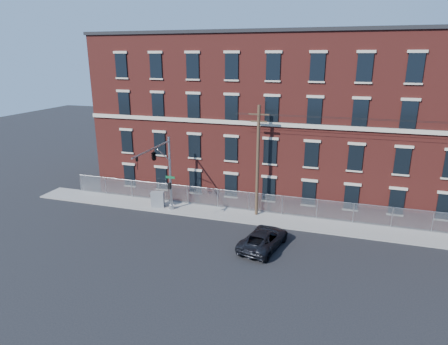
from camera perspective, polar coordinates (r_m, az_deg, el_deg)
name	(u,v)px	position (r m, az deg, el deg)	size (l,w,h in m)	color
ground	(217,239)	(31.28, -1.10, -9.85)	(140.00, 140.00, 0.00)	black
sidewalk	(372,232)	(34.62, 21.13, -8.20)	(65.00, 3.00, 0.12)	gray
mill_building	(376,119)	(40.97, 21.66, 7.41)	(55.30, 14.32, 16.30)	maroon
chain_link_fence	(372,215)	(35.43, 21.18, -5.87)	(59.06, 0.06, 1.85)	#A5A8AD
traffic_signal_mast	(158,162)	(33.43, -9.78, 1.59)	(0.90, 6.75, 7.00)	#9EA0A5
utility_pole_near	(258,160)	(33.96, 5.03, 1.93)	(1.80, 0.28, 10.00)	#4D3926
pickup_truck	(264,239)	(29.85, 5.90, -9.73)	(2.46, 5.33, 1.48)	black
utility_cabinet	(158,199)	(37.49, -9.82, -3.95)	(1.23, 0.61, 1.53)	slate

